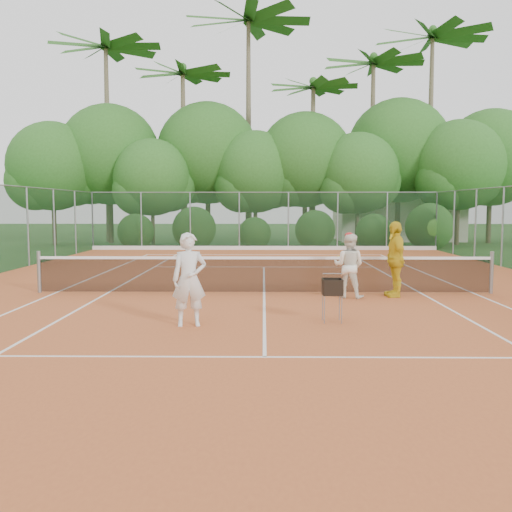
{
  "coord_description": "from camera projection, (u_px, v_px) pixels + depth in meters",
  "views": [
    {
      "loc": [
        -0.02,
        -14.84,
        2.29
      ],
      "look_at": [
        -0.2,
        -1.2,
        1.1
      ],
      "focal_mm": 40.0,
      "sensor_mm": 36.0,
      "label": 1
    }
  ],
  "objects": [
    {
      "name": "court_markings",
      "position": [
        264.0,
        293.0,
        14.98
      ],
      "size": [
        11.03,
        23.83,
        0.01
      ],
      "color": "white",
      "rests_on": "clay_court"
    },
    {
      "name": "stray_ball_b",
      "position": [
        300.0,
        258.0,
        24.56
      ],
      "size": [
        0.07,
        0.07,
        0.07
      ],
      "primitive_type": "sphere",
      "color": "gold",
      "rests_on": "clay_court"
    },
    {
      "name": "player_yellow",
      "position": [
        395.0,
        259.0,
        14.3
      ],
      "size": [
        0.54,
        1.14,
        1.9
      ],
      "primitive_type": "imported",
      "rotation": [
        0.0,
        0.0,
        -1.5
      ],
      "color": "gold",
      "rests_on": "clay_court"
    },
    {
      "name": "fence_back",
      "position": [
        264.0,
        221.0,
        29.79
      ],
      "size": [
        18.07,
        0.07,
        3.0
      ],
      "color": "#19381E",
      "rests_on": "clay_court"
    },
    {
      "name": "ground",
      "position": [
        264.0,
        294.0,
        14.98
      ],
      "size": [
        120.0,
        120.0,
        0.0
      ],
      "primitive_type": "plane",
      "color": "#234D1B",
      "rests_on": "ground"
    },
    {
      "name": "tropical_treeline",
      "position": [
        287.0,
        160.0,
        34.66
      ],
      "size": [
        32.1,
        8.49,
        15.03
      ],
      "color": "brown",
      "rests_on": "ground"
    },
    {
      "name": "player_white",
      "position": [
        189.0,
        279.0,
        10.8
      ],
      "size": [
        0.71,
        0.53,
        1.78
      ],
      "primitive_type": "imported",
      "rotation": [
        0.0,
        0.0,
        0.18
      ],
      "color": "silver",
      "rests_on": "clay_court"
    },
    {
      "name": "ball_hopper",
      "position": [
        332.0,
        288.0,
        11.17
      ],
      "size": [
        0.37,
        0.37,
        0.86
      ],
      "rotation": [
        0.0,
        0.0,
        0.35
      ],
      "color": "gray",
      "rests_on": "clay_court"
    },
    {
      "name": "club_building",
      "position": [
        396.0,
        218.0,
        38.64
      ],
      "size": [
        8.0,
        5.0,
        3.0
      ],
      "primitive_type": "cube",
      "color": "beige",
      "rests_on": "ground"
    },
    {
      "name": "player_center_grp",
      "position": [
        349.0,
        265.0,
        14.15
      ],
      "size": [
        0.95,
        0.86,
        1.63
      ],
      "color": "white",
      "rests_on": "clay_court"
    },
    {
      "name": "stray_ball_c",
      "position": [
        338.0,
        256.0,
        25.47
      ],
      "size": [
        0.07,
        0.07,
        0.07
      ],
      "primitive_type": "sphere",
      "color": "#C4D631",
      "rests_on": "clay_court"
    },
    {
      "name": "stray_ball_a",
      "position": [
        184.0,
        260.0,
        23.88
      ],
      "size": [
        0.07,
        0.07,
        0.07
      ],
      "primitive_type": "sphere",
      "color": "#C3DA32",
      "rests_on": "clay_court"
    },
    {
      "name": "tennis_net",
      "position": [
        264.0,
        274.0,
        14.93
      ],
      "size": [
        11.97,
        0.1,
        1.1
      ],
      "color": "gray",
      "rests_on": "clay_court"
    },
    {
      "name": "clay_court",
      "position": [
        264.0,
        293.0,
        14.98
      ],
      "size": [
        18.0,
        36.0,
        0.02
      ],
      "primitive_type": "cube",
      "color": "#BC5B2B",
      "rests_on": "ground"
    }
  ]
}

